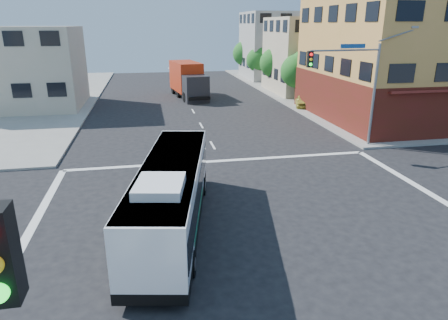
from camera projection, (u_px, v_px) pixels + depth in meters
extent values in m
plane|color=black|center=(264.00, 235.00, 16.34)|extent=(120.00, 120.00, 0.00)
cube|color=gray|center=(437.00, 86.00, 55.09)|extent=(50.00, 50.00, 0.15)
cube|color=#D4964C|center=(427.00, 39.00, 34.84)|extent=(18.00, 15.00, 14.00)
cube|color=#591814|center=(418.00, 96.00, 36.46)|extent=(18.09, 15.08, 4.00)
cube|color=#C0AF92|center=(320.00, 56.00, 49.53)|extent=(12.00, 10.00, 9.00)
cube|color=#999894|center=(283.00, 46.00, 62.38)|extent=(12.00, 10.00, 10.00)
cube|color=#C0B49F|center=(17.00, 68.00, 39.92)|extent=(12.00, 10.00, 8.00)
cylinder|color=gray|center=(374.00, 97.00, 27.18)|extent=(0.18, 0.18, 7.00)
cylinder|color=gray|center=(346.00, 50.00, 25.50)|extent=(5.01, 0.62, 0.12)
cube|color=black|center=(310.00, 59.00, 24.98)|extent=(0.32, 0.30, 1.00)
sphere|color=#FF0C0C|center=(311.00, 54.00, 24.73)|extent=(0.20, 0.20, 0.20)
sphere|color=yellow|center=(311.00, 59.00, 24.83)|extent=(0.20, 0.20, 0.20)
sphere|color=#19FF33|center=(311.00, 64.00, 24.92)|extent=(0.20, 0.20, 0.20)
cube|color=#154990|center=(353.00, 46.00, 25.56)|extent=(1.80, 0.22, 0.28)
cube|color=gray|center=(414.00, 27.00, 26.40)|extent=(0.50, 0.22, 0.14)
cylinder|color=#342413|center=(296.00, 93.00, 44.16)|extent=(0.28, 0.28, 1.92)
sphere|color=#23601B|center=(297.00, 71.00, 43.39)|extent=(3.60, 3.60, 3.60)
sphere|color=#23601B|center=(302.00, 63.00, 42.89)|extent=(2.52, 2.52, 2.52)
cylinder|color=#342413|center=(274.00, 83.00, 51.59)|extent=(0.28, 0.28, 1.99)
sphere|color=#23601B|center=(275.00, 63.00, 50.78)|extent=(3.80, 3.80, 3.80)
sphere|color=#23601B|center=(279.00, 55.00, 50.27)|extent=(2.66, 2.66, 2.66)
cylinder|color=#342413|center=(257.00, 76.00, 59.05)|extent=(0.28, 0.28, 1.89)
sphere|color=#23601B|center=(258.00, 60.00, 58.30)|extent=(3.40, 3.40, 3.40)
sphere|color=#23601B|center=(261.00, 54.00, 57.82)|extent=(2.38, 2.38, 2.38)
cylinder|color=#342413|center=(245.00, 70.00, 66.46)|extent=(0.28, 0.28, 2.03)
sphere|color=#23601B|center=(245.00, 54.00, 65.62)|extent=(4.00, 4.00, 4.00)
sphere|color=#23601B|center=(248.00, 47.00, 65.09)|extent=(2.80, 2.80, 2.80)
cube|color=black|center=(173.00, 217.00, 16.76)|extent=(4.31, 10.95, 0.40)
cube|color=white|center=(172.00, 193.00, 16.41)|extent=(4.29, 10.93, 2.54)
cube|color=black|center=(172.00, 190.00, 16.36)|extent=(4.28, 10.62, 1.11)
cube|color=black|center=(184.00, 153.00, 21.40)|extent=(2.06, 0.46, 1.20)
cube|color=#E5590C|center=(184.00, 136.00, 21.13)|extent=(1.68, 0.37, 0.25)
cube|color=white|center=(170.00, 165.00, 16.02)|extent=(4.21, 10.71, 0.11)
cube|color=white|center=(160.00, 186.00, 13.42)|extent=(1.94, 2.23, 0.32)
cube|color=#146B44|center=(143.00, 212.00, 16.20)|extent=(0.96, 4.81, 0.25)
cube|color=#146B44|center=(199.00, 212.00, 16.19)|extent=(0.96, 4.81, 0.25)
cylinder|color=black|center=(160.00, 186.00, 20.01)|extent=(0.44, 0.96, 0.93)
cylinder|color=#99999E|center=(158.00, 186.00, 20.01)|extent=(0.12, 0.46, 0.46)
cylinder|color=black|center=(203.00, 186.00, 20.00)|extent=(0.44, 0.96, 0.93)
cylinder|color=#99999E|center=(205.00, 186.00, 20.00)|extent=(0.12, 0.46, 0.46)
cylinder|color=black|center=(129.00, 264.00, 13.54)|extent=(0.44, 0.96, 0.93)
cylinder|color=#99999E|center=(125.00, 264.00, 13.54)|extent=(0.12, 0.46, 0.46)
cylinder|color=black|center=(191.00, 264.00, 13.53)|extent=(0.44, 0.96, 0.93)
cylinder|color=#99999E|center=(195.00, 264.00, 13.53)|extent=(0.12, 0.46, 0.46)
cube|color=#232327|center=(196.00, 89.00, 43.88)|extent=(2.89, 2.79, 2.89)
cube|color=black|center=(198.00, 86.00, 42.79)|extent=(2.32, 0.43, 1.11)
cube|color=#AF290E|center=(186.00, 76.00, 47.37)|extent=(3.55, 6.55, 3.33)
cube|color=black|center=(189.00, 92.00, 46.73)|extent=(3.72, 9.15, 0.33)
cylinder|color=black|center=(185.00, 97.00, 44.00)|extent=(0.47, 1.14, 1.11)
cylinder|color=black|center=(205.00, 96.00, 44.73)|extent=(0.47, 1.14, 1.11)
cylinder|color=black|center=(178.00, 93.00, 46.88)|extent=(0.47, 1.14, 1.11)
cylinder|color=black|center=(197.00, 92.00, 47.61)|extent=(0.47, 1.14, 1.11)
cylinder|color=black|center=(173.00, 89.00, 49.36)|extent=(0.47, 1.14, 1.11)
cylinder|color=black|center=(192.00, 88.00, 50.09)|extent=(0.47, 1.14, 1.11)
imported|color=gold|center=(304.00, 100.00, 41.36)|extent=(2.91, 4.64, 1.47)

